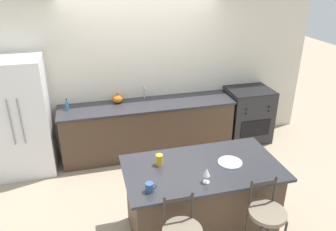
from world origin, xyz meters
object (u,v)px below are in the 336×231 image
object	(u,v)px
refrigerator	(21,117)
bar_stool_far	(266,222)
dinner_plate	(230,162)
soap_bottle	(67,105)
wine_glass	(207,172)
tumbler_cup	(159,160)
coffee_mug	(150,187)
oven_range	(247,114)
pumpkin_decoration	(118,99)

from	to	relation	value
refrigerator	bar_stool_far	xyz separation A→B (m)	(2.59, -2.60, -0.30)
refrigerator	dinner_plate	xyz separation A→B (m)	(2.47, -1.94, 0.02)
bar_stool_far	soap_bottle	xyz separation A→B (m)	(-1.92, 2.70, 0.38)
wine_glass	tumbler_cup	bearing A→B (deg)	131.58
refrigerator	coffee_mug	distance (m)	2.67
coffee_mug	soap_bottle	distance (m)	2.46
oven_range	bar_stool_far	bearing A→B (deg)	-113.78
wine_glass	soap_bottle	xyz separation A→B (m)	(-1.41, 2.32, -0.05)
bar_stool_far	soap_bottle	world-z (taller)	soap_bottle
bar_stool_far	wine_glass	size ratio (longest dim) A/B	6.06
oven_range	bar_stool_far	xyz separation A→B (m)	(-1.16, -2.64, 0.10)
tumbler_cup	soap_bottle	bearing A→B (deg)	118.55
refrigerator	tumbler_cup	xyz separation A→B (m)	(1.69, -1.78, 0.07)
coffee_mug	soap_bottle	size ratio (longest dim) A/B	0.63
bar_stool_far	coffee_mug	world-z (taller)	bar_stool_far
refrigerator	dinner_plate	distance (m)	3.14
refrigerator	coffee_mug	world-z (taller)	refrigerator
coffee_mug	soap_bottle	bearing A→B (deg)	109.44
tumbler_cup	soap_bottle	world-z (taller)	soap_bottle
wine_glass	soap_bottle	size ratio (longest dim) A/B	0.92
refrigerator	bar_stool_far	size ratio (longest dim) A/B	1.72
refrigerator	bar_stool_far	bearing A→B (deg)	-45.15
dinner_plate	coffee_mug	bearing A→B (deg)	-164.43
refrigerator	oven_range	size ratio (longest dim) A/B	1.84
bar_stool_far	tumbler_cup	bearing A→B (deg)	137.62
coffee_mug	soap_bottle	world-z (taller)	soap_bottle
dinner_plate	soap_bottle	xyz separation A→B (m)	(-1.80, 2.04, 0.06)
oven_range	pumpkin_decoration	bearing A→B (deg)	176.03
wine_glass	coffee_mug	distance (m)	0.60
bar_stool_far	oven_range	bearing A→B (deg)	66.22
oven_range	coffee_mug	world-z (taller)	coffee_mug
wine_glass	tumbler_cup	size ratio (longest dim) A/B	1.34
bar_stool_far	tumbler_cup	xyz separation A→B (m)	(-0.90, 0.82, 0.38)
refrigerator	bar_stool_far	world-z (taller)	refrigerator
oven_range	coffee_mug	xyz separation A→B (m)	(-2.26, -2.26, 0.47)
soap_bottle	pumpkin_decoration	bearing A→B (deg)	7.07
coffee_mug	pumpkin_decoration	xyz separation A→B (m)	(-0.03, 2.41, 0.01)
coffee_mug	pumpkin_decoration	world-z (taller)	pumpkin_decoration
soap_bottle	refrigerator	bearing A→B (deg)	-171.72
wine_glass	coffee_mug	world-z (taller)	wine_glass
coffee_mug	tumbler_cup	distance (m)	0.49
oven_range	refrigerator	bearing A→B (deg)	-179.45
coffee_mug	tumbler_cup	world-z (taller)	tumbler_cup
wine_glass	pumpkin_decoration	xyz separation A→B (m)	(-0.62, 2.41, -0.06)
dinner_plate	oven_range	bearing A→B (deg)	57.15
oven_range	soap_bottle	world-z (taller)	soap_bottle
coffee_mug	soap_bottle	xyz separation A→B (m)	(-0.82, 2.32, 0.02)
dinner_plate	soap_bottle	world-z (taller)	soap_bottle
bar_stool_far	pumpkin_decoration	size ratio (longest dim) A/B	5.84
oven_range	tumbler_cup	distance (m)	2.79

